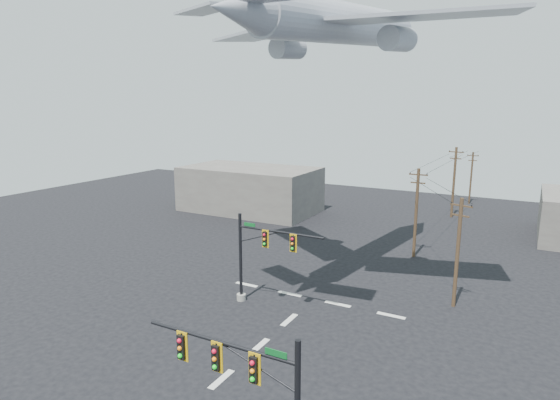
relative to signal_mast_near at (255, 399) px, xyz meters
The scene contains 11 objects.
ground 8.31m from the signal_mast_near, 135.94° to the left, with size 120.00×120.00×0.00m, color black.
lane_markings 12.35m from the signal_mast_near, 116.93° to the left, with size 14.00×21.20×0.01m.
signal_mast_near is the anchor object (origin of this frame).
signal_mast_far 16.70m from the signal_mast_near, 120.90° to the left, with size 7.00×0.74×6.75m.
utility_pole_a 21.28m from the signal_mast_near, 78.44° to the left, with size 1.58×0.59×8.12m.
utility_pole_b 30.90m from the signal_mast_near, 91.66° to the left, with size 1.74×0.29×8.62m.
utility_pole_c 49.33m from the signal_mast_near, 90.24° to the left, with size 1.86×0.45×9.11m.
utility_pole_d 59.36m from the signal_mast_near, 89.26° to the left, with size 1.58×0.26×7.62m.
power_lines 39.90m from the signal_mast_near, 89.58° to the left, with size 6.68×38.51×0.50m.
airliner 27.08m from the signal_mast_near, 103.66° to the left, with size 25.61×27.22×7.27m.
building_left 47.48m from the signal_mast_near, 122.24° to the left, with size 18.00×10.00×6.00m, color slate.
Camera 1 is at (13.59, -18.48, 14.68)m, focal length 30.00 mm.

